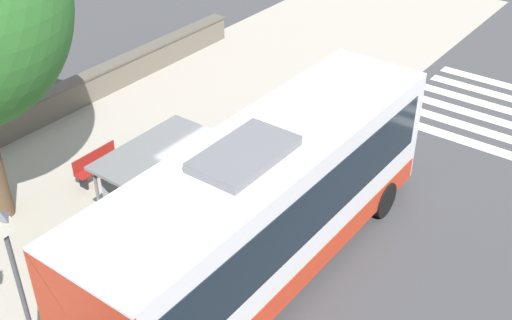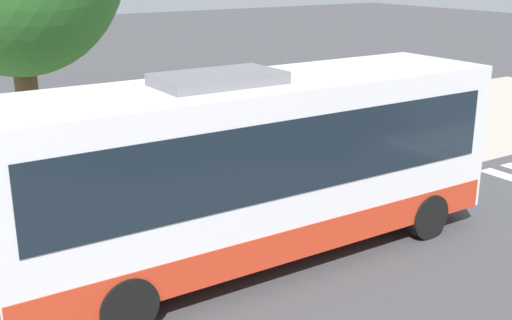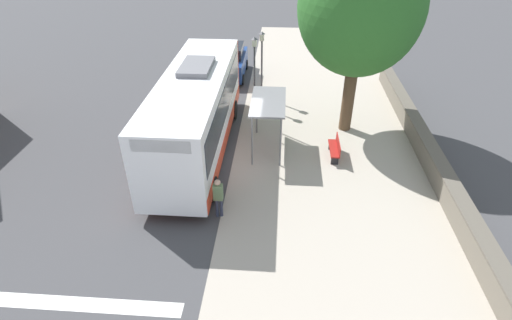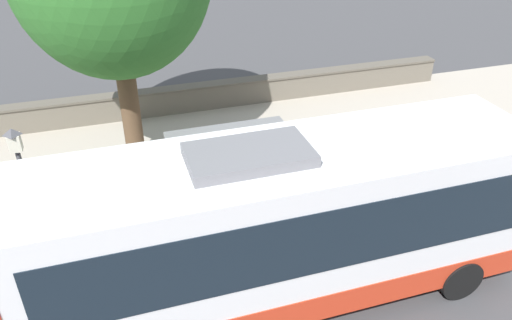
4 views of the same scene
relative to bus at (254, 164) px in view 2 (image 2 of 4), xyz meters
The scene contains 7 objects.
ground_plane 2.68m from the bus, 157.64° to the left, with size 120.00×120.00×0.00m, color #424244.
sidewalk_plaza 6.51m from the bus, behind, with size 9.00×44.00×0.02m.
stone_wall 10.35m from the bus, behind, with size 0.60×20.00×1.01m.
bus is the anchor object (origin of this frame).
bus_shelter 3.32m from the bus, behind, with size 1.51×3.15×2.44m.
pedestrian 4.99m from the bus, 109.40° to the left, with size 0.34×0.22×1.64m.
bench 6.40m from the bus, behind, with size 0.40×1.55×0.88m.
Camera 2 is at (11.63, -7.15, 5.75)m, focal length 45.00 mm.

